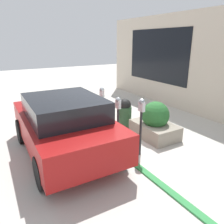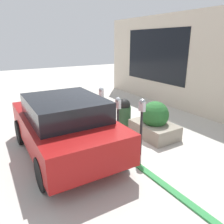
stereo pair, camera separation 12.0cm
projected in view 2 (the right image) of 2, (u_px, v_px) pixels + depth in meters
ground_plane at (109, 142)px, 6.69m from camera, size 40.00×40.00×0.00m
curb_strip at (107, 142)px, 6.64m from camera, size 13.50×0.16×0.04m
building_facade at (210, 65)px, 8.27m from camera, size 13.50×0.17×4.12m
parking_meter_nearest at (142, 117)px, 5.65m from camera, size 0.18×0.15×1.57m
parking_meter_second at (118, 111)px, 6.52m from camera, size 0.19×0.16×1.38m
parking_meter_middle at (101, 101)px, 7.39m from camera, size 0.18×0.16×1.49m
planter_box at (155, 122)px, 6.96m from camera, size 1.47×0.99×1.17m
parked_car_front at (64, 124)px, 5.78m from camera, size 4.11×2.08×1.60m
trash_bin at (124, 113)px, 7.71m from camera, size 0.49×0.49×1.04m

